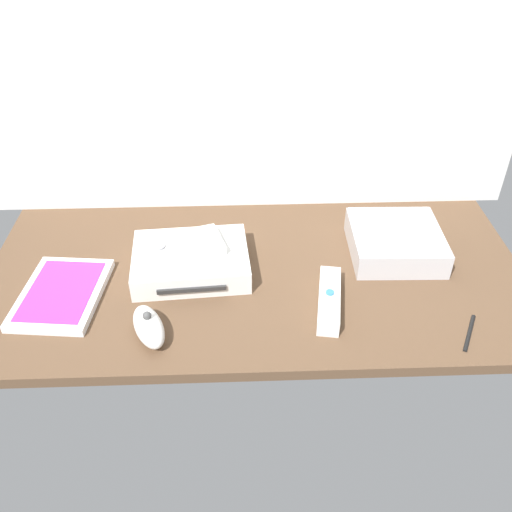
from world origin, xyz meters
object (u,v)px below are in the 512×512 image
object	(u,v)px
mini_computer	(395,241)
remote_nunchuk	(149,326)
game_case	(62,294)
stylus_pen	(470,332)
remote_wand	(329,300)
remote_classic_pad	(182,247)
game_console	(191,261)

from	to	relation	value
mini_computer	remote_nunchuk	xyz separation A→B (cm)	(-44.90, -20.97, -0.60)
game_case	stylus_pen	xyz separation A→B (cm)	(68.60, -11.62, -0.41)
mini_computer	game_case	bearing A→B (deg)	-169.98
remote_wand	remote_classic_pad	distance (cm)	28.14
stylus_pen	remote_wand	bearing A→B (deg)	161.54
game_console	remote_wand	bearing A→B (deg)	-28.37
remote_nunchuk	remote_wand	bearing A→B (deg)	-11.45
game_case	remote_nunchuk	world-z (taller)	remote_nunchuk
remote_classic_pad	remote_wand	bearing A→B (deg)	-40.67
remote_nunchuk	game_console	bearing A→B (deg)	48.32
mini_computer	stylus_pen	world-z (taller)	mini_computer
game_case	remote_wand	size ratio (longest dim) A/B	1.34
remote_wand	game_case	bearing A→B (deg)	-175.71
game_console	remote_classic_pad	world-z (taller)	remote_classic_pad
mini_computer	game_case	world-z (taller)	mini_computer
game_console	stylus_pen	bearing A→B (deg)	-25.63
game_case	remote_classic_pad	world-z (taller)	remote_classic_pad
remote_wand	remote_classic_pad	xyz separation A→B (cm)	(-25.59, 11.06, 3.90)
remote_wand	remote_classic_pad	world-z (taller)	remote_classic_pad
game_case	remote_classic_pad	xyz separation A→B (cm)	(20.93, 6.81, 4.65)
game_console	remote_nunchuk	size ratio (longest dim) A/B	2.02
mini_computer	game_case	size ratio (longest dim) A/B	0.86
game_console	mini_computer	bearing A→B (deg)	2.05
remote_wand	stylus_pen	bearing A→B (deg)	-8.95
game_case	remote_nunchuk	size ratio (longest dim) A/B	1.86
game_console	remote_wand	xyz separation A→B (cm)	(24.17, -10.93, -0.69)
game_case	remote_wand	world-z (taller)	remote_wand
game_console	game_case	xyz separation A→B (cm)	(-22.35, -6.67, -1.44)
mini_computer	remote_classic_pad	distance (cm)	40.77
game_console	mini_computer	size ratio (longest dim) A/B	1.27
game_console	remote_nunchuk	distance (cm)	17.79
game_console	mini_computer	xyz separation A→B (cm)	(39.06, 4.17, 0.44)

